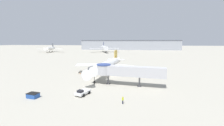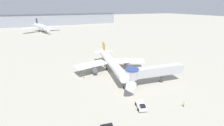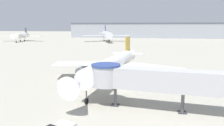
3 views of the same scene
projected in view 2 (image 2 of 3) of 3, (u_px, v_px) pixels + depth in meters
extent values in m
plane|color=#A8A393|center=(119.00, 74.00, 54.71)|extent=(800.00, 800.00, 0.00)
cylinder|color=white|center=(112.00, 64.00, 54.24)|extent=(6.42, 25.43, 3.08)
cone|color=white|center=(129.00, 83.00, 40.27)|extent=(3.51, 3.77, 3.08)
cone|color=white|center=(104.00, 53.00, 66.54)|extent=(3.67, 4.99, 3.08)
cube|color=white|center=(91.00, 65.00, 54.77)|extent=(12.59, 7.36, 0.22)
cube|color=white|center=(129.00, 61.00, 58.67)|extent=(12.96, 9.92, 0.22)
cube|color=gold|center=(104.00, 47.00, 65.35)|extent=(0.81, 4.32, 4.01)
cube|color=white|center=(104.00, 52.00, 66.56)|extent=(8.37, 4.07, 0.18)
cylinder|color=#565960|center=(94.00, 68.00, 54.15)|extent=(2.26, 4.51, 1.70)
cylinder|color=#565960|center=(128.00, 65.00, 57.55)|extent=(2.26, 4.51, 1.70)
cylinder|color=#4C4C51|center=(124.00, 85.00, 44.36)|extent=(0.18, 0.18, 1.77)
cylinder|color=black|center=(124.00, 88.00, 44.67)|extent=(0.38, 0.93, 0.90)
cylinder|color=#4C4C51|center=(107.00, 67.00, 57.57)|extent=(0.22, 0.22, 1.77)
cylinder|color=black|center=(107.00, 69.00, 57.88)|extent=(0.52, 0.95, 0.90)
cylinder|color=#4C4C51|center=(114.00, 66.00, 58.29)|extent=(0.22, 0.22, 1.77)
cylinder|color=black|center=(114.00, 68.00, 58.61)|extent=(0.52, 0.95, 0.90)
cube|color=#B7B7BC|center=(157.00, 71.00, 47.09)|extent=(17.75, 4.78, 2.80)
cylinder|color=#B7B7BC|center=(132.00, 74.00, 44.73)|extent=(3.90, 3.90, 2.80)
cylinder|color=navy|center=(132.00, 69.00, 44.18)|extent=(4.10, 4.10, 0.30)
cylinder|color=#56565B|center=(135.00, 82.00, 46.10)|extent=(0.44, 0.44, 2.83)
cube|color=#333338|center=(135.00, 86.00, 46.58)|extent=(1.10, 1.10, 0.12)
cylinder|color=#56565B|center=(161.00, 78.00, 48.56)|extent=(0.44, 0.44, 2.83)
cube|color=#333338|center=(161.00, 82.00, 49.04)|extent=(1.10, 1.10, 0.12)
cube|color=silver|center=(141.00, 106.00, 36.29)|extent=(3.17, 4.39, 0.56)
cube|color=black|center=(143.00, 106.00, 35.28)|extent=(1.51, 1.43, 0.51)
cylinder|color=black|center=(138.00, 110.00, 35.28)|extent=(0.52, 0.74, 0.67)
cylinder|color=black|center=(147.00, 109.00, 35.48)|extent=(0.52, 0.74, 0.67)
cylinder|color=black|center=(136.00, 104.00, 37.30)|extent=(0.52, 0.74, 0.67)
cylinder|color=black|center=(144.00, 104.00, 37.50)|extent=(0.52, 0.74, 0.67)
cube|color=black|center=(84.00, 78.00, 51.97)|extent=(0.45, 0.45, 0.04)
cone|color=orange|center=(84.00, 77.00, 51.84)|extent=(0.31, 0.31, 0.70)
cylinder|color=white|center=(84.00, 76.00, 51.81)|extent=(0.17, 0.17, 0.08)
cube|color=black|center=(136.00, 101.00, 39.17)|extent=(0.36, 0.36, 0.04)
cone|color=orange|center=(137.00, 100.00, 39.06)|extent=(0.25, 0.25, 0.56)
cylinder|color=white|center=(137.00, 100.00, 39.04)|extent=(0.14, 0.14, 0.07)
cylinder|color=#1E2338|center=(184.00, 105.00, 36.72)|extent=(0.11, 0.11, 0.78)
cylinder|color=#1E2338|center=(184.00, 105.00, 36.86)|extent=(0.11, 0.11, 0.78)
cube|color=#D1E019|center=(184.00, 103.00, 36.54)|extent=(0.34, 0.35, 0.62)
sphere|color=tan|center=(184.00, 101.00, 36.39)|extent=(0.21, 0.21, 0.21)
cylinder|color=silver|center=(42.00, 27.00, 141.65)|extent=(11.17, 25.04, 4.35)
cone|color=silver|center=(47.00, 29.00, 129.84)|extent=(5.52, 5.82, 4.35)
cone|color=silver|center=(37.00, 25.00, 151.59)|extent=(6.01, 7.49, 4.35)
cube|color=silver|center=(30.00, 28.00, 138.26)|extent=(15.61, 13.22, 0.22)
cube|color=silver|center=(51.00, 26.00, 149.93)|extent=(15.12, 6.20, 0.22)
cube|color=#141E4C|center=(37.00, 21.00, 149.97)|extent=(1.55, 4.57, 5.66)
cube|color=silver|center=(37.00, 25.00, 151.55)|extent=(10.69, 6.02, 0.18)
cylinder|color=#4C4C51|center=(46.00, 32.00, 134.09)|extent=(0.18, 0.18, 2.50)
cylinder|color=black|center=(47.00, 33.00, 134.53)|extent=(0.56, 1.13, 1.10)
cylinder|color=#4C4C51|center=(39.00, 30.00, 143.89)|extent=(0.22, 0.22, 2.50)
cylinder|color=black|center=(39.00, 31.00, 144.33)|extent=(0.69, 1.17, 1.10)
cylinder|color=#4C4C51|center=(43.00, 30.00, 146.26)|extent=(0.22, 0.22, 2.50)
cylinder|color=black|center=(43.00, 31.00, 146.70)|extent=(0.69, 1.17, 1.10)
cube|color=#999EA8|center=(63.00, 20.00, 202.56)|extent=(142.61, 22.24, 12.97)
cube|color=#4C515B|center=(62.00, 14.00, 200.05)|extent=(142.61, 22.68, 1.20)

